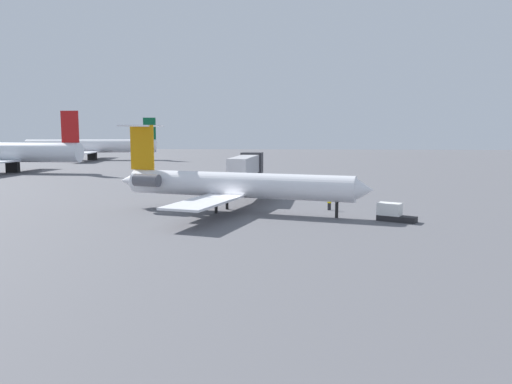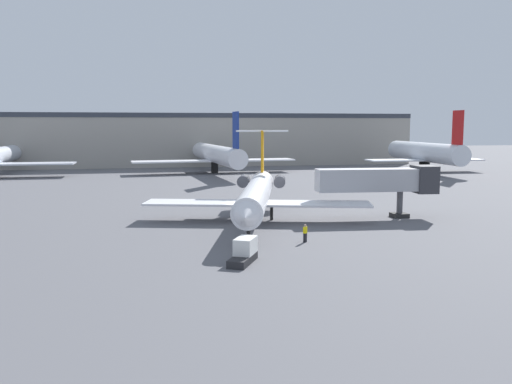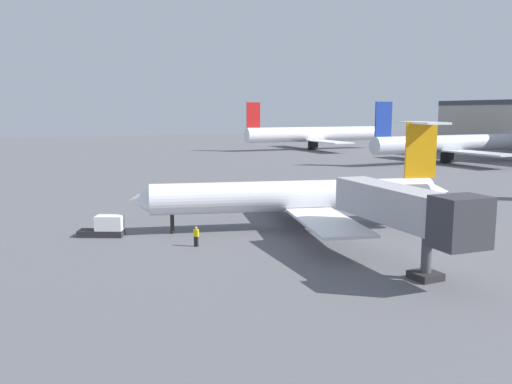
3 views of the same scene
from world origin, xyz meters
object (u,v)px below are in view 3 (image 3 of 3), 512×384
(ground_crew_marshaller, at_px, (196,236))
(parked_airliner_west_mid, at_px, (447,144))
(baggage_tug_lead, at_px, (106,227))
(regional_jet, at_px, (304,195))
(parked_airliner_west_end, at_px, (313,135))
(jet_bridge, at_px, (410,210))

(ground_crew_marshaller, distance_m, parked_airliner_west_mid, 85.78)
(baggage_tug_lead, xyz_separation_m, parked_airliner_west_mid, (-37.70, 79.26, 3.29))
(parked_airliner_west_mid, bearing_deg, regional_jet, -55.32)
(ground_crew_marshaller, bearing_deg, parked_airliner_west_end, 143.34)
(jet_bridge, xyz_separation_m, parked_airliner_west_mid, (-57.71, 62.11, -0.27))
(parked_airliner_west_end, bearing_deg, jet_bridge, -28.68)
(regional_jet, height_order, ground_crew_marshaller, regional_jet)
(jet_bridge, relative_size, parked_airliner_west_end, 0.34)
(regional_jet, xyz_separation_m, parked_airliner_west_mid, (-42.58, 61.55, 0.87))
(jet_bridge, relative_size, ground_crew_marshaller, 8.47)
(regional_jet, height_order, jet_bridge, regional_jet)
(jet_bridge, distance_m, parked_airliner_west_mid, 84.79)
(parked_airliner_west_mid, bearing_deg, parked_airliner_west_end, -174.68)
(jet_bridge, bearing_deg, ground_crew_marshaller, -139.76)
(regional_jet, bearing_deg, jet_bridge, -2.11)
(regional_jet, xyz_separation_m, jet_bridge, (15.13, -0.56, 1.14))
(regional_jet, bearing_deg, ground_crew_marshaller, -79.96)
(jet_bridge, height_order, parked_airliner_west_end, parked_airliner_west_end)
(regional_jet, distance_m, baggage_tug_lead, 18.53)
(regional_jet, distance_m, parked_airliner_west_mid, 74.85)
(parked_airliner_west_mid, bearing_deg, jet_bridge, -47.10)
(ground_crew_marshaller, xyz_separation_m, baggage_tug_lead, (-6.94, -6.09, -0.02))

